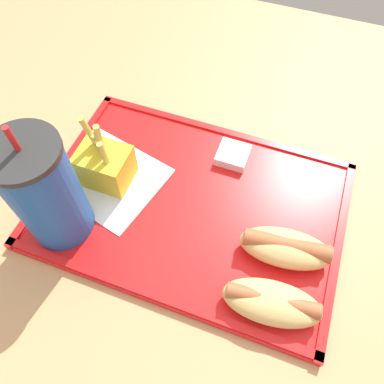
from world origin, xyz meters
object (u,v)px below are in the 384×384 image
hot_dog_far (272,302)px  sauce_cup_mayo (233,154)px  soda_cup (45,192)px  hot_dog_near (286,247)px  fries_carton (106,162)px

hot_dog_far → sauce_cup_mayo: hot_dog_far is taller
soda_cup → hot_dog_near: 0.33m
sauce_cup_mayo → soda_cup: bearing=45.6°
fries_carton → hot_dog_far: bearing=158.2°
soda_cup → hot_dog_far: (-0.31, 0.02, -0.07)m
hot_dog_far → fries_carton: 0.31m
hot_dog_near → fries_carton: size_ratio=1.12×
hot_dog_far → hot_dog_near: 0.08m
fries_carton → sauce_cup_mayo: fries_carton is taller
hot_dog_far → hot_dog_near: bearing=-90.0°
hot_dog_near → sauce_cup_mayo: bearing=-50.1°
hot_dog_near → fries_carton: 0.29m
hot_dog_near → sauce_cup_mayo: size_ratio=2.67×
soda_cup → fries_carton: 0.12m
soda_cup → hot_dog_far: 0.32m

